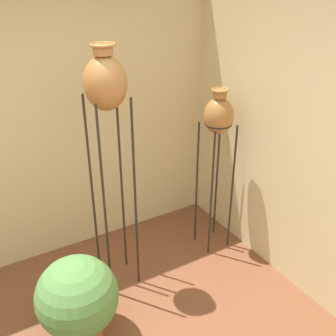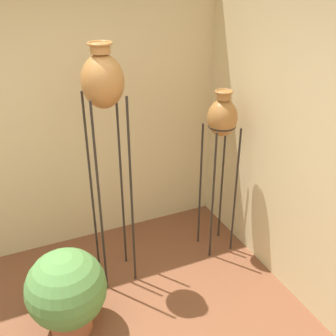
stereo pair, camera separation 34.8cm
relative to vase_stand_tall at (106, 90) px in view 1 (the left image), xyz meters
name	(u,v)px [view 1 (the left image)]	position (x,y,z in m)	size (l,w,h in m)	color
wall_back	(5,132)	(-0.66, 0.75, -0.46)	(8.02, 0.06, 2.70)	beige
vase_stand_tall	(106,90)	(0.00, 0.00, 0.00)	(0.32, 0.32, 2.14)	#28231E
vase_stand_medium	(218,121)	(1.07, 0.00, -0.44)	(0.27, 0.27, 1.66)	#28231E
potted_plant	(78,299)	(-0.52, -0.46, -1.41)	(0.62, 0.62, 0.73)	#B26647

